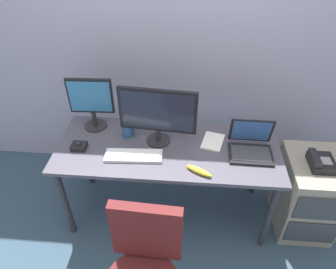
% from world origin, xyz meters
% --- Properties ---
extents(ground_plane, '(8.00, 8.00, 0.00)m').
position_xyz_m(ground_plane, '(0.00, 0.00, 0.00)').
color(ground_plane, '#364D60').
extents(back_wall, '(6.00, 0.10, 2.80)m').
position_xyz_m(back_wall, '(0.00, 0.69, 1.40)').
color(back_wall, '#A29EB8').
rests_on(back_wall, ground).
extents(desk, '(1.66, 0.67, 0.74)m').
position_xyz_m(desk, '(0.00, 0.00, 0.66)').
color(desk, '#4A4754').
rests_on(desk, ground).
extents(file_cabinet, '(0.42, 0.53, 0.67)m').
position_xyz_m(file_cabinet, '(1.12, -0.02, 0.33)').
color(file_cabinet, gray).
rests_on(file_cabinet, ground).
extents(desk_phone, '(0.17, 0.20, 0.09)m').
position_xyz_m(desk_phone, '(1.11, -0.04, 0.70)').
color(desk_phone, black).
rests_on(desk_phone, file_cabinet).
extents(monitor_main, '(0.57, 0.18, 0.45)m').
position_xyz_m(monitor_main, '(-0.08, 0.06, 0.99)').
color(monitor_main, '#262628').
rests_on(monitor_main, desk).
extents(monitor_side, '(0.34, 0.18, 0.43)m').
position_xyz_m(monitor_side, '(-0.60, 0.21, 0.98)').
color(monitor_side, '#262628').
rests_on(monitor_side, desk).
extents(keyboard, '(0.42, 0.16, 0.03)m').
position_xyz_m(keyboard, '(-0.24, -0.13, 0.75)').
color(keyboard, silver).
rests_on(keyboard, desk).
extents(laptop, '(0.31, 0.27, 0.24)m').
position_xyz_m(laptop, '(0.60, 0.00, 0.79)').
color(laptop, black).
rests_on(laptop, desk).
extents(trackball_mouse, '(0.11, 0.09, 0.07)m').
position_xyz_m(trackball_mouse, '(-0.65, -0.07, 0.76)').
color(trackball_mouse, black).
rests_on(trackball_mouse, desk).
extents(coffee_mug, '(0.10, 0.09, 0.10)m').
position_xyz_m(coffee_mug, '(-0.32, 0.12, 0.79)').
color(coffee_mug, '#2F5487').
rests_on(coffee_mug, desk).
extents(paper_notepad, '(0.19, 0.24, 0.01)m').
position_xyz_m(paper_notepad, '(0.33, 0.09, 0.74)').
color(paper_notepad, white).
rests_on(paper_notepad, desk).
extents(banana, '(0.19, 0.13, 0.04)m').
position_xyz_m(banana, '(0.23, -0.25, 0.76)').
color(banana, yellow).
rests_on(banana, desk).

